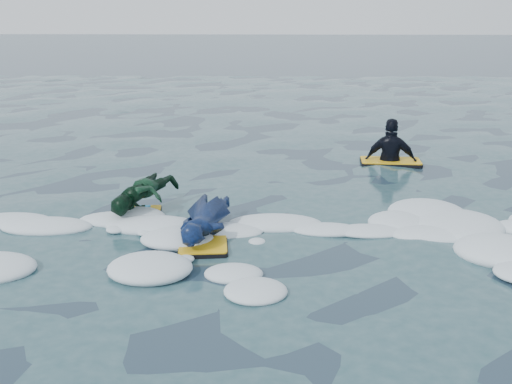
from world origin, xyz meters
TOP-DOWN VIEW (x-y plane):
  - ground at (0.00, 0.00)m, footprint 120.00×120.00m
  - foam_band at (0.00, 1.03)m, footprint 12.00×3.10m
  - prone_woman_unit at (-0.87, 1.17)m, footprint 0.80×1.79m
  - prone_child_unit at (-1.86, 2.11)m, footprint 1.13×1.53m
  - waiting_rider_unit at (2.35, 5.39)m, footprint 1.21×0.71m

SIDE VIEW (x-z plane):
  - ground at x=0.00m, z-range 0.00..0.00m
  - foam_band at x=0.00m, z-range -0.15..0.15m
  - waiting_rider_unit at x=2.35m, z-range -0.85..0.91m
  - prone_woman_unit at x=-0.87m, z-range 0.01..0.46m
  - prone_child_unit at x=-1.86m, z-range 0.01..0.55m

